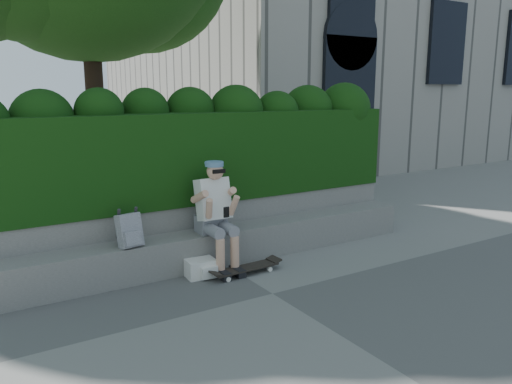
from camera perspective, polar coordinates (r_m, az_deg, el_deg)
ground at (r=5.72m, az=1.90°, el=-11.54°), size 80.00×80.00×0.00m
bench_ledge at (r=6.65m, az=-4.09°, el=-6.13°), size 6.00×0.45×0.45m
planter_wall at (r=7.01m, az=-5.92°, el=-3.94°), size 6.00×0.50×0.75m
hedge at (r=7.02m, az=-6.89°, el=4.18°), size 6.00×1.00×1.20m
person at (r=6.28m, az=-4.66°, el=-2.20°), size 0.40×0.76×1.38m
skateboard at (r=6.25m, az=-1.22°, el=-8.73°), size 0.88×0.25×0.09m
backpack_plaid at (r=5.99m, az=-14.28°, el=-4.27°), size 0.29×0.19×0.39m
backpack_ground at (r=6.19m, az=-6.37°, el=-8.64°), size 0.36×0.26×0.22m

